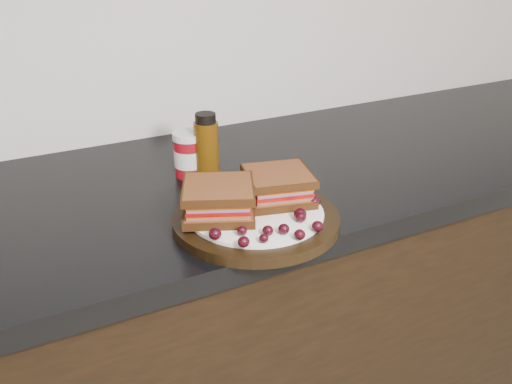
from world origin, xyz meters
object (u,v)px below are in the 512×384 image
at_px(plate, 256,220).
at_px(condiment_jar, 189,154).
at_px(oil_bottle, 206,146).
at_px(sandwich_left, 218,200).

bearing_deg(plate, condiment_jar, 94.97).
bearing_deg(oil_bottle, plate, -91.49).
distance_m(plate, oil_bottle, 0.23).
relative_size(plate, sandwich_left, 2.44).
bearing_deg(plate, oil_bottle, 88.51).
xyz_separation_m(condiment_jar, oil_bottle, (0.03, -0.03, 0.02)).
distance_m(plate, condiment_jar, 0.25).
xyz_separation_m(plate, oil_bottle, (0.01, 0.22, 0.06)).
distance_m(condiment_jar, oil_bottle, 0.04).
bearing_deg(condiment_jar, oil_bottle, -44.62).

